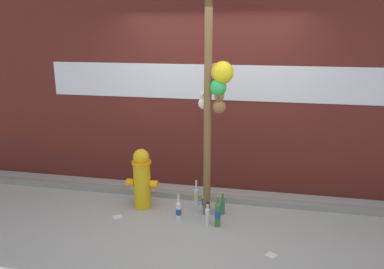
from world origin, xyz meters
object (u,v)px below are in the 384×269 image
object	(u,v)px
bottle_5	(223,205)
bottle_4	(179,210)
bottle_1	(196,196)
bottle_3	(205,199)
fire_hydrant	(142,178)
memorial_post	(214,72)
bottle_0	(218,214)
bottle_2	(208,215)

from	to	relation	value
bottle_5	bottle_4	bearing A→B (deg)	-153.41
bottle_1	bottle_3	xyz separation A→B (m)	(0.14, -0.16, 0.03)
fire_hydrant	bottle_4	xyz separation A→B (m)	(0.54, -0.25, -0.28)
memorial_post	bottle_4	bearing A→B (deg)	-148.21
fire_hydrant	bottle_0	size ratio (longest dim) A/B	2.01
bottle_1	bottle_4	xyz separation A→B (m)	(-0.14, -0.45, -0.01)
memorial_post	bottle_5	bearing A→B (deg)	8.52
bottle_0	bottle_5	xyz separation A→B (m)	(0.02, 0.32, -0.04)
fire_hydrant	bottle_5	world-z (taller)	fire_hydrant
bottle_0	bottle_2	xyz separation A→B (m)	(-0.12, 0.02, -0.04)
bottle_3	bottle_1	bearing A→B (deg)	131.90
bottle_4	bottle_3	bearing A→B (deg)	46.06
memorial_post	bottle_2	xyz separation A→B (m)	(-0.02, -0.28, -1.67)
fire_hydrant	bottle_0	xyz separation A→B (m)	(1.03, -0.31, -0.24)
bottle_4	bottle_5	size ratio (longest dim) A/B	1.16
bottle_2	bottle_3	bearing A→B (deg)	105.00
fire_hydrant	bottle_1	world-z (taller)	fire_hydrant
bottle_0	bottle_3	bearing A→B (deg)	121.00
bottle_4	bottle_1	bearing A→B (deg)	73.06
fire_hydrant	bottle_5	xyz separation A→B (m)	(1.05, 0.01, -0.28)
fire_hydrant	bottle_2	bearing A→B (deg)	-17.75
bottle_2	bottle_4	xyz separation A→B (m)	(-0.37, 0.04, 0.00)
fire_hydrant	bottle_0	world-z (taller)	fire_hydrant
bottle_0	bottle_1	distance (m)	0.62
bottle_2	bottle_3	world-z (taller)	bottle_3
memorial_post	bottle_0	distance (m)	1.66
fire_hydrant	bottle_3	bearing A→B (deg)	2.87
bottle_1	bottle_3	bearing A→B (deg)	-48.10
memorial_post	bottle_3	xyz separation A→B (m)	(-0.10, 0.05, -1.63)
memorial_post	fire_hydrant	xyz separation A→B (m)	(-0.92, 0.01, -1.39)
bottle_3	bottle_5	size ratio (longest dim) A/B	1.41
bottle_2	bottle_3	distance (m)	0.35
bottle_3	bottle_4	bearing A→B (deg)	-133.94
bottle_1	bottle_5	world-z (taller)	bottle_1
memorial_post	bottle_5	xyz separation A→B (m)	(0.13, 0.02, -1.67)
memorial_post	bottle_4	world-z (taller)	memorial_post
bottle_1	bottle_0	bearing A→B (deg)	-55.31
memorial_post	bottle_0	bearing A→B (deg)	-70.33
bottle_3	fire_hydrant	bearing A→B (deg)	-177.13
fire_hydrant	bottle_3	distance (m)	0.85
bottle_2	bottle_5	xyz separation A→B (m)	(0.15, 0.30, 0.00)
bottle_1	bottle_2	distance (m)	0.54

